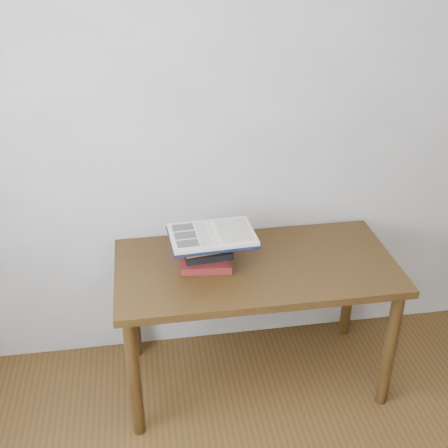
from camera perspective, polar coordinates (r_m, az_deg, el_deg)
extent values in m
cube|color=beige|center=(2.79, 2.97, 10.21)|extent=(3.50, 0.04, 2.60)
cube|color=#422A10|center=(2.72, 3.27, -4.39)|extent=(1.35, 0.67, 0.04)
cylinder|color=#422A10|center=(2.68, -9.10, -15.19)|extent=(0.06, 0.06, 0.68)
cylinder|color=#422A10|center=(2.90, 16.46, -12.14)|extent=(0.06, 0.06, 0.68)
cylinder|color=#422A10|center=(3.11, -9.27, -8.11)|extent=(0.06, 0.06, 0.68)
cylinder|color=#422A10|center=(3.30, 12.65, -6.02)|extent=(0.06, 0.06, 0.68)
cube|color=maroon|center=(2.68, -1.84, -3.87)|extent=(0.26, 0.20, 0.04)
cube|color=maroon|center=(2.66, -1.91, -3.26)|extent=(0.20, 0.15, 0.03)
cube|color=black|center=(2.64, -1.79, -2.79)|extent=(0.23, 0.18, 0.03)
cube|color=#9B6323|center=(2.63, -1.99, -2.10)|extent=(0.23, 0.18, 0.03)
cube|color=#9B6323|center=(2.62, -1.58, -1.54)|extent=(0.21, 0.17, 0.03)
cube|color=black|center=(2.60, -1.21, -1.35)|extent=(0.41, 0.30, 0.01)
cube|color=beige|center=(2.58, -3.37, -1.30)|extent=(0.20, 0.27, 0.02)
cube|color=beige|center=(2.61, 0.92, -0.84)|extent=(0.20, 0.27, 0.02)
cylinder|color=beige|center=(2.59, -1.21, -1.11)|extent=(0.03, 0.26, 0.01)
cube|color=black|center=(2.64, -4.22, -0.34)|extent=(0.10, 0.07, 0.00)
cube|color=black|center=(2.57, -3.97, -1.14)|extent=(0.10, 0.07, 0.00)
cube|color=black|center=(2.51, -3.71, -1.98)|extent=(0.10, 0.07, 0.00)
cube|color=beige|center=(2.58, -2.13, -0.98)|extent=(0.06, 0.22, 0.00)
cube|color=beige|center=(2.61, 1.01, -0.64)|extent=(0.16, 0.23, 0.00)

